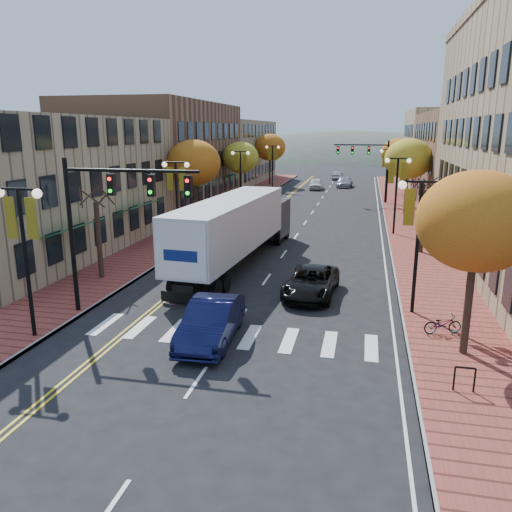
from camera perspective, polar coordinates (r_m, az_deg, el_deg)
The scene contains 32 objects.
ground at distance 18.89m, azimuth -4.82°, elevation -11.34°, with size 200.00×200.00×0.00m, color black.
sidewalk_left at distance 51.40m, azimuth -3.79°, elevation 5.17°, with size 4.00×85.00×0.15m, color brown.
sidewalk_right at distance 49.56m, azimuth 16.70°, elevation 4.27°, with size 4.00×85.00×0.15m, color brown.
building_left_near at distance 36.88m, azimuth -24.85°, elevation 7.26°, with size 12.00×22.00×9.00m, color #9E8966.
building_left_mid at distance 56.82m, azimuth -10.81°, elevation 11.32°, with size 12.00×24.00×11.00m, color brown.
building_left_far at distance 80.44m, azimuth -3.70°, elevation 11.79°, with size 12.00×26.00×9.50m, color #9E8966.
building_right_mid at distance 59.84m, azimuth 25.64°, elevation 9.85°, with size 15.00×24.00×10.00m, color brown.
building_right_far at distance 81.40m, azimuth 22.26°, elevation 11.34°, with size 15.00×20.00×11.00m, color #9E8966.
tree_left_a at distance 28.69m, azimuth -17.52°, elevation 1.72°, with size 0.28×0.28×4.20m.
tree_left_b at distance 42.75m, azimuth -7.11°, elevation 10.51°, with size 4.48×4.48×7.21m.
tree_left_c at distance 58.09m, azimuth -1.78°, elevation 11.18°, with size 4.16×4.16×6.69m.
tree_left_d at distance 75.63m, azimuth 1.62°, elevation 12.30°, with size 4.61×4.61×7.42m.
tree_right_a at distance 18.91m, azimuth 23.97°, elevation 3.61°, with size 4.16×4.16×6.69m.
tree_right_b at distance 34.97m, azimuth 18.54°, elevation 3.79°, with size 0.28×0.28×4.20m.
tree_right_c at distance 50.47m, azimuth 17.02°, elevation 10.56°, with size 4.48×4.48×7.21m.
tree_right_d at distance 66.42m, azimuth 15.99°, elevation 11.24°, with size 4.35×4.35×7.00m.
lamp_left_a at distance 20.96m, azimuth -25.10°, elevation 2.30°, with size 1.96×0.36×6.05m.
lamp_left_b at distance 34.86m, azimuth -9.08°, elevation 7.72°, with size 1.96×0.36×6.05m.
lamp_left_c at distance 51.96m, azimuth -1.79°, elevation 9.98°, with size 1.96×0.36×6.05m.
lamp_left_d at distance 69.52m, azimuth 1.90°, elevation 11.05°, with size 1.96×0.36×6.05m.
lamp_right_a at distance 22.70m, azimuth 18.15°, elevation 3.77°, with size 1.96×0.36×6.05m.
lamp_right_b at distance 40.50m, azimuth 15.80°, elevation 8.25°, with size 1.96×0.36×6.05m.
lamp_right_c at distance 58.43m, azimuth 14.88°, elevation 9.99°, with size 1.96×0.36×6.05m.
traffic_mast_near at distance 22.23m, azimuth -16.44°, elevation 5.33°, with size 6.10×0.35×7.00m.
traffic_mast_far at distance 58.34m, azimuth 12.90°, elevation 10.72°, with size 6.10×0.34×7.00m.
semi_truck at distance 30.62m, azimuth -2.07°, elevation 3.55°, with size 3.92×17.07×4.23m.
navy_sedan at distance 19.86m, azimuth -5.13°, elevation -7.43°, with size 1.75×5.03×1.66m, color black.
black_suv at distance 25.25m, azimuth 6.32°, elevation -2.97°, with size 2.35×5.10×1.42m, color black.
car_far_white at distance 71.25m, azimuth 6.88°, elevation 8.19°, with size 1.81×4.50×1.53m, color silver.
car_far_silver at distance 74.76m, azimuth 10.10°, elevation 8.31°, with size 2.00×4.92×1.43m, color #9E9FA5.
car_far_oncoming at distance 86.06m, azimuth 9.34°, elevation 9.06°, with size 1.40×4.02×1.32m, color #A8A7AF.
bicycle at distance 21.59m, azimuth 20.56°, elevation -7.29°, with size 0.54×1.54×0.81m, color gray.
Camera 1 is at (5.16, -16.25, 8.14)m, focal length 35.00 mm.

